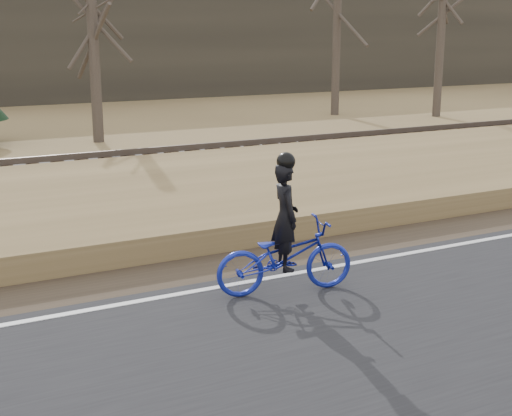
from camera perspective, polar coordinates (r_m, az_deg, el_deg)
name	(u,v)px	position (r m, az deg, el deg)	size (l,w,h in m)	color
shoulder	(483,223)	(14.72, 17.72, -1.12)	(120.00, 1.60, 0.04)	#473A2B
embankment	(389,184)	(16.85, 10.62, 1.90)	(120.00, 5.00, 0.44)	olive
ballast	(305,158)	(19.92, 3.93, 4.00)	(120.00, 3.00, 0.45)	slate
railroad	(305,147)	(19.87, 3.94, 4.86)	(120.00, 2.40, 0.29)	black
treeline_backdrop	(93,43)	(40.08, -12.90, 12.78)	(120.00, 4.00, 6.00)	#383328
cyclist	(285,249)	(10.10, 2.34, -3.30)	(2.10, 1.06, 2.03)	#16239B
bare_tree_near_left	(94,46)	(24.52, -12.86, 12.54)	(0.36, 0.36, 6.36)	#493F36
bare_tree_center	(338,7)	(32.00, 6.54, 15.67)	(0.36, 0.36, 9.23)	#493F36
bare_tree_right	(441,38)	(32.13, 14.57, 13.05)	(0.36, 0.36, 6.69)	#493F36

